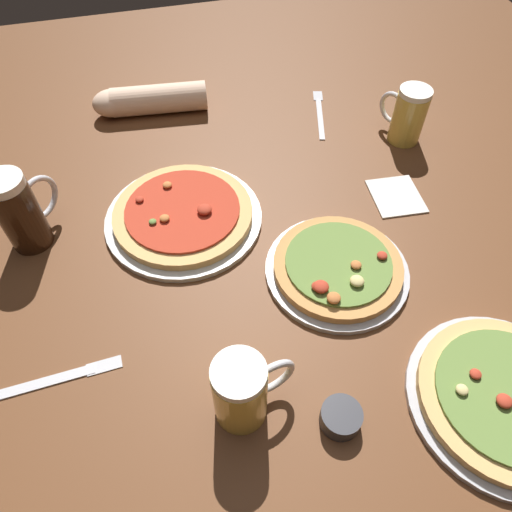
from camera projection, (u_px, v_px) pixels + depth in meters
name	position (u px, v px, depth m)	size (l,w,h in m)	color
ground_plane	(256.00, 267.00, 0.96)	(2.40, 2.40, 0.03)	brown
pizza_plate_near	(337.00, 268.00, 0.92)	(0.28, 0.28, 0.05)	#B2B2B7
pizza_plate_far	(183.00, 215.00, 1.01)	(0.34, 0.34, 0.05)	silver
pizza_plate_side	(505.00, 398.00, 0.76)	(0.31, 0.31, 0.05)	#B2B2B7
beer_mug_dark	(242.00, 391.00, 0.71)	(0.14, 0.08, 0.14)	gold
beer_mug_amber	(20.00, 211.00, 0.92)	(0.11, 0.12, 0.17)	black
beer_mug_pale	(408.00, 115.00, 1.15)	(0.08, 0.13, 0.14)	gold
ramekin_sauce	(341.00, 417.00, 0.74)	(0.07, 0.07, 0.03)	#333338
napkin_folded	(396.00, 196.00, 1.07)	(0.11, 0.12, 0.01)	silver
fork_left	(320.00, 112.00, 1.27)	(0.08, 0.22, 0.01)	silver
knife_right	(50.00, 380.00, 0.79)	(0.24, 0.03, 0.01)	silver
diner_arm	(146.00, 100.00, 1.25)	(0.30, 0.10, 0.07)	beige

